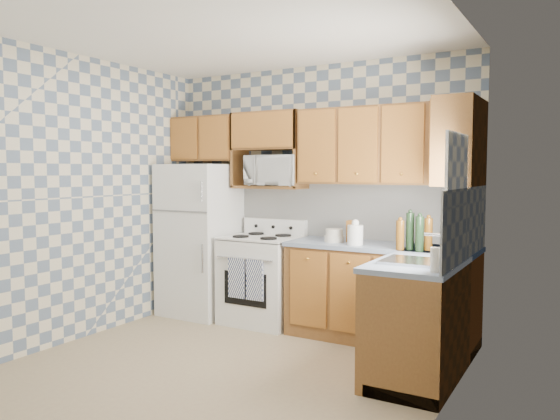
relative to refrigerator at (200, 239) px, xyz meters
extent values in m
plane|color=#90785E|center=(1.27, -1.25, -0.84)|extent=(3.40, 3.40, 0.00)
cube|color=slate|center=(1.27, 0.35, 0.51)|extent=(3.40, 0.02, 2.70)
cube|color=slate|center=(2.97, -1.25, 0.51)|extent=(0.02, 3.20, 2.70)
cube|color=white|center=(1.68, 0.34, 0.36)|extent=(2.60, 0.02, 0.56)
cube|color=white|center=(2.96, -0.45, 0.36)|extent=(0.02, 1.60, 0.56)
cube|color=white|center=(0.00, 0.00, 0.00)|extent=(0.75, 0.70, 1.68)
cube|color=white|center=(0.80, 0.03, -0.39)|extent=(0.76, 0.65, 0.90)
cube|color=silver|center=(0.80, 0.03, 0.07)|extent=(0.76, 0.65, 0.02)
cube|color=white|center=(0.80, 0.30, 0.16)|extent=(0.76, 0.08, 0.17)
cube|color=navy|center=(0.72, -0.32, -0.31)|extent=(0.19, 0.02, 0.41)
cube|color=navy|center=(0.93, -0.32, -0.31)|extent=(0.19, 0.02, 0.41)
cube|color=brown|center=(2.10, 0.05, -0.40)|extent=(1.75, 0.60, 0.88)
cube|color=brown|center=(2.67, -0.45, -0.40)|extent=(0.60, 1.60, 0.88)
cube|color=slate|center=(2.10, 0.05, 0.06)|extent=(1.77, 0.63, 0.04)
cube|color=slate|center=(2.67, -0.45, 0.06)|extent=(0.63, 1.60, 0.04)
cube|color=brown|center=(2.10, 0.19, 1.01)|extent=(1.75, 0.33, 0.74)
cube|color=brown|center=(-0.02, 0.19, 1.13)|extent=(0.82, 0.33, 0.50)
cube|color=brown|center=(2.81, 0.00, 1.01)|extent=(0.33, 0.70, 0.74)
cube|color=brown|center=(0.80, 0.19, 0.60)|extent=(0.80, 0.33, 0.03)
imported|color=white|center=(0.89, 0.17, 0.77)|extent=(0.61, 0.44, 0.32)
cube|color=#B7B7BC|center=(2.67, -0.80, 0.09)|extent=(0.48, 0.40, 0.03)
cube|color=white|center=(2.96, -0.80, 0.61)|extent=(0.02, 0.66, 0.86)
cylinder|color=black|center=(2.44, -0.15, 0.24)|extent=(0.07, 0.07, 0.32)
cylinder|color=black|center=(2.54, -0.21, 0.23)|extent=(0.07, 0.07, 0.30)
cylinder|color=#5F380E|center=(2.59, -0.11, 0.22)|extent=(0.07, 0.07, 0.28)
cylinder|color=#5F380E|center=(2.37, -0.21, 0.21)|extent=(0.07, 0.07, 0.26)
cube|color=brown|center=(1.80, 0.08, 0.18)|extent=(0.10, 0.10, 0.21)
cylinder|color=white|center=(1.90, -0.10, 0.17)|extent=(0.15, 0.15, 0.18)
cylinder|color=beige|center=(2.89, -1.12, 0.17)|extent=(0.06, 0.06, 0.17)
camera|label=1|loc=(3.81, -4.82, 0.77)|focal=35.00mm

